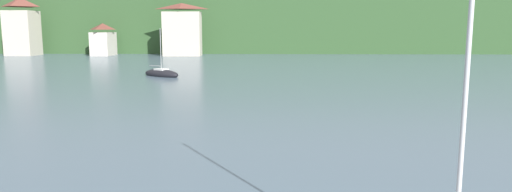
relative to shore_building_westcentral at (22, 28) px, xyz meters
The scene contains 5 objects.
wooded_hillside 59.83m from the shore_building_westcentral, 47.81° to the left, with size 352.00×68.69×25.94m.
shore_building_westcentral is the anchor object (origin of this frame).
shore_building_central 15.65m from the shore_building_westcentral, ahead, with size 3.58×5.79×6.11m.
shore_building_eastcentral 30.96m from the shore_building_westcentral, ahead, with size 7.33×3.36×9.81m.
sailboat_far_4 51.93m from the shore_building_westcentral, 46.60° to the right, with size 5.07×4.36×5.42m.
Camera 1 is at (0.65, 21.87, 5.13)m, focal length 31.72 mm.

